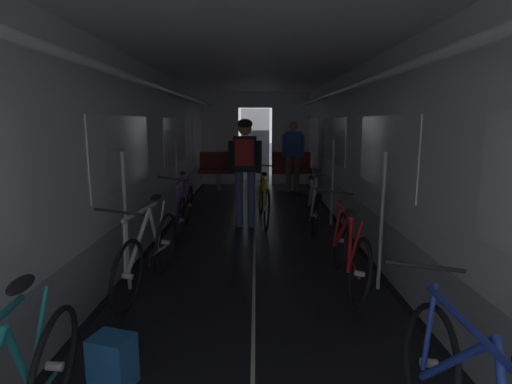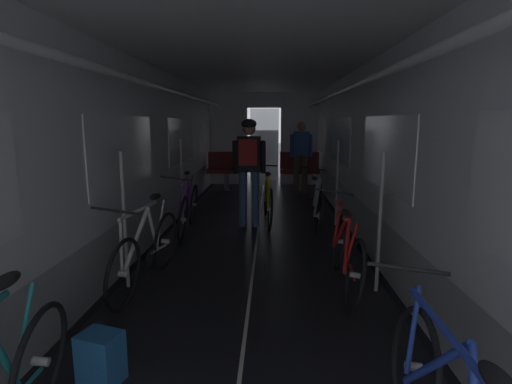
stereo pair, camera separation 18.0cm
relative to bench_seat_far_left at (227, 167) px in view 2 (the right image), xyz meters
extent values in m
cube|color=black|center=(-0.51, -4.82, -0.56)|extent=(0.08, 11.50, 0.01)
cube|color=black|center=(2.31, -4.82, -0.56)|extent=(0.08, 11.50, 0.01)
cube|color=beige|center=(0.90, -4.82, -0.56)|extent=(0.03, 11.27, 0.00)
cube|color=#9EA0A5|center=(-0.61, -4.82, -0.27)|extent=(0.12, 11.50, 0.60)
cube|color=silver|center=(-0.61, -4.82, 0.96)|extent=(0.12, 11.50, 1.85)
cube|color=white|center=(-0.54, -5.40, 0.78)|extent=(0.02, 1.90, 0.80)
cube|color=white|center=(-0.54, -2.52, 0.78)|extent=(0.02, 1.90, 0.80)
cube|color=white|center=(-0.54, 0.35, 0.78)|extent=(0.02, 1.90, 0.80)
cube|color=yellow|center=(-0.54, -4.95, 0.78)|extent=(0.01, 0.20, 0.28)
cylinder|color=white|center=(-0.27, -4.82, 1.53)|extent=(0.07, 11.04, 0.07)
cylinder|color=#B7BABF|center=(-0.37, -5.97, 0.13)|extent=(0.04, 0.04, 1.40)
cylinder|color=#B7BABF|center=(-0.37, -3.37, 0.13)|extent=(0.04, 0.04, 1.40)
cube|color=#9EA0A5|center=(2.41, -4.82, -0.27)|extent=(0.12, 11.50, 0.60)
cube|color=silver|center=(2.41, -4.82, 0.96)|extent=(0.12, 11.50, 1.85)
cube|color=white|center=(2.35, -5.40, 0.78)|extent=(0.02, 1.90, 0.80)
cube|color=white|center=(2.35, -2.52, 0.78)|extent=(0.02, 1.90, 0.80)
cube|color=white|center=(2.35, 0.35, 0.78)|extent=(0.02, 1.90, 0.80)
cube|color=yellow|center=(2.35, -5.22, 0.78)|extent=(0.01, 0.20, 0.28)
cylinder|color=white|center=(2.07, -4.82, 1.53)|extent=(0.07, 11.04, 0.07)
cylinder|color=#B7BABF|center=(2.17, -5.97, 0.13)|extent=(0.04, 0.04, 1.40)
cylinder|color=#B7BABF|center=(2.17, -3.37, 0.13)|extent=(0.04, 0.04, 1.40)
cube|color=silver|center=(-0.05, 0.99, 0.66)|extent=(1.00, 0.12, 2.45)
cube|color=silver|center=(1.85, 0.99, 0.66)|extent=(1.00, 0.12, 2.45)
cube|color=silver|center=(0.90, 0.99, 1.68)|extent=(0.90, 0.12, 0.40)
cube|color=#4C4F54|center=(0.90, 1.69, 0.46)|extent=(0.81, 0.04, 2.05)
cube|color=silver|center=(0.90, -4.82, 1.94)|extent=(3.14, 11.62, 0.12)
cylinder|color=gray|center=(0.00, -0.07, -0.35)|extent=(0.12, 0.12, 0.44)
cube|color=maroon|center=(0.00, -0.07, -0.08)|extent=(0.96, 0.44, 0.10)
cube|color=maroon|center=(0.00, 0.12, 0.17)|extent=(0.96, 0.08, 0.40)
torus|color=gray|center=(-0.43, 0.15, 0.37)|extent=(0.14, 0.14, 0.02)
cylinder|color=gray|center=(1.80, -0.07, -0.35)|extent=(0.12, 0.12, 0.44)
cube|color=maroon|center=(1.80, -0.07, -0.08)|extent=(0.96, 0.44, 0.10)
cube|color=maroon|center=(1.80, 0.12, 0.17)|extent=(0.96, 0.08, 0.40)
torus|color=gray|center=(1.37, 0.15, 0.37)|extent=(0.14, 0.14, 0.02)
torus|color=black|center=(-0.21, -7.78, -0.24)|extent=(0.18, 0.68, 0.67)
cylinder|color=#B2B2B7|center=(-0.21, -7.78, -0.24)|extent=(0.10, 0.06, 0.06)
cylinder|color=teal|center=(-0.21, -8.08, -0.02)|extent=(0.13, 0.34, 0.55)
cylinder|color=teal|center=(-0.23, -7.86, 0.00)|extent=(0.08, 0.17, 0.49)
ellipsoid|color=black|center=(-0.27, -7.91, 0.30)|extent=(0.12, 0.25, 0.07)
torus|color=black|center=(-0.10, -5.46, -0.23)|extent=(0.17, 0.68, 0.67)
cylinder|color=#B2B2B7|center=(-0.10, -5.46, -0.23)|extent=(0.10, 0.06, 0.06)
torus|color=black|center=(-0.22, -6.47, -0.23)|extent=(0.17, 0.68, 0.67)
cylinder|color=#B2B2B7|center=(-0.22, -6.47, -0.23)|extent=(0.10, 0.06, 0.06)
cylinder|color=silver|center=(-0.20, -6.15, -0.01)|extent=(0.14, 0.53, 0.56)
cylinder|color=silver|center=(-0.16, -5.75, -0.01)|extent=(0.05, 0.35, 0.55)
cylinder|color=silver|center=(-0.21, -6.00, 0.25)|extent=(0.13, 0.82, 0.04)
cylinder|color=silver|center=(-0.13, -5.52, 0.01)|extent=(0.08, 0.16, 0.49)
cylinder|color=silver|center=(-0.13, -5.68, -0.26)|extent=(0.07, 0.45, 0.07)
cylinder|color=silver|center=(-0.23, -6.44, 0.01)|extent=(0.07, 0.10, 0.49)
cylinder|color=black|center=(-0.15, -5.90, -0.28)|extent=(0.05, 0.17, 0.17)
ellipsoid|color=black|center=(-0.17, -5.57, 0.31)|extent=(0.12, 0.25, 0.07)
cylinder|color=black|center=(-0.27, -6.45, 0.35)|extent=(0.44, 0.07, 0.06)
torus|color=black|center=(1.81, -4.14, -0.24)|extent=(0.19, 0.68, 0.67)
cylinder|color=#B2B2B7|center=(1.81, -4.14, -0.24)|extent=(0.10, 0.06, 0.06)
torus|color=black|center=(1.90, -3.13, -0.24)|extent=(0.19, 0.68, 0.67)
cylinder|color=#B2B2B7|center=(1.90, -3.13, -0.24)|extent=(0.10, 0.06, 0.06)
cylinder|color=#ADAFB5|center=(1.84, -3.44, -0.02)|extent=(0.08, 0.55, 0.56)
cylinder|color=#ADAFB5|center=(1.80, -3.85, -0.02)|extent=(0.14, 0.34, 0.55)
cylinder|color=#ADAFB5|center=(1.79, -3.59, 0.24)|extent=(0.11, 0.82, 0.04)
cylinder|color=#ADAFB5|center=(1.78, -4.07, 0.00)|extent=(0.08, 0.17, 0.49)
cylinder|color=#ADAFB5|center=(1.83, -3.92, -0.26)|extent=(0.07, 0.45, 0.07)
cylinder|color=#ADAFB5|center=(1.86, -3.15, 0.00)|extent=(0.10, 0.08, 0.49)
cylinder|color=black|center=(1.86, -3.69, -0.28)|extent=(0.05, 0.17, 0.17)
ellipsoid|color=black|center=(1.74, -4.02, 0.30)|extent=(0.12, 0.25, 0.07)
cylinder|color=black|center=(1.82, -3.13, 0.34)|extent=(0.44, 0.06, 0.09)
torus|color=black|center=(1.91, -7.75, -0.23)|extent=(0.12, 0.67, 0.67)
cylinder|color=#B2B2B7|center=(1.91, -7.75, -0.23)|extent=(0.10, 0.05, 0.06)
cylinder|color=#2342B7|center=(1.88, -8.07, -0.02)|extent=(0.10, 0.54, 0.56)
cylinder|color=#2342B7|center=(1.85, -8.22, 0.25)|extent=(0.05, 0.82, 0.04)
cylinder|color=#2342B7|center=(1.88, -7.78, 0.01)|extent=(0.09, 0.09, 0.49)
ellipsoid|color=black|center=(1.83, -8.65, 0.31)|extent=(0.10, 0.24, 0.07)
cylinder|color=black|center=(1.84, -7.76, 0.35)|extent=(0.44, 0.03, 0.08)
torus|color=black|center=(1.86, -6.40, -0.24)|extent=(0.16, 0.67, 0.67)
cylinder|color=#B2B2B7|center=(1.86, -6.40, -0.24)|extent=(0.10, 0.05, 0.06)
torus|color=black|center=(1.89, -5.38, -0.24)|extent=(0.16, 0.67, 0.67)
cylinder|color=#B2B2B7|center=(1.89, -5.38, -0.24)|extent=(0.10, 0.05, 0.06)
cylinder|color=red|center=(1.85, -5.69, -0.02)|extent=(0.10, 0.54, 0.56)
cylinder|color=red|center=(1.84, -6.10, -0.02)|extent=(0.12, 0.34, 0.55)
cylinder|color=red|center=(1.81, -5.85, 0.24)|extent=(0.07, 0.82, 0.04)
cylinder|color=red|center=(1.83, -6.33, 0.00)|extent=(0.09, 0.17, 0.49)
cylinder|color=red|center=(1.87, -6.18, -0.26)|extent=(0.05, 0.45, 0.07)
cylinder|color=red|center=(1.86, -5.41, 0.00)|extent=(0.10, 0.09, 0.49)
cylinder|color=black|center=(1.88, -5.95, -0.28)|extent=(0.04, 0.17, 0.17)
ellipsoid|color=black|center=(1.78, -6.28, 0.30)|extent=(0.11, 0.24, 0.07)
cylinder|color=black|center=(1.81, -5.39, 0.34)|extent=(0.44, 0.04, 0.09)
torus|color=black|center=(-0.18, -3.40, -0.24)|extent=(0.15, 0.68, 0.67)
cylinder|color=#B2B2B7|center=(-0.18, -3.40, -0.24)|extent=(0.10, 0.05, 0.06)
torus|color=black|center=(-0.13, -4.42, -0.24)|extent=(0.15, 0.68, 0.67)
cylinder|color=#B2B2B7|center=(-0.13, -4.42, -0.24)|extent=(0.10, 0.05, 0.06)
cylinder|color=purple|center=(-0.18, -4.11, -0.02)|extent=(0.09, 0.54, 0.56)
cylinder|color=purple|center=(-0.20, -3.70, -0.02)|extent=(0.12, 0.34, 0.55)
cylinder|color=purple|center=(-0.22, -3.95, 0.25)|extent=(0.08, 0.82, 0.04)
cylinder|color=purple|center=(-0.21, -3.47, 0.01)|extent=(0.08, 0.17, 0.49)
cylinder|color=purple|center=(-0.17, -3.62, -0.26)|extent=(0.05, 0.45, 0.07)
cylinder|color=purple|center=(-0.17, -4.39, 0.01)|extent=(0.09, 0.09, 0.49)
cylinder|color=black|center=(-0.16, -3.85, -0.28)|extent=(0.04, 0.17, 0.17)
ellipsoid|color=black|center=(-0.25, -3.52, 0.31)|extent=(0.11, 0.24, 0.07)
cylinder|color=black|center=(-0.21, -4.41, 0.34)|extent=(0.44, 0.05, 0.08)
cylinder|color=#384C75|center=(0.65, -3.50, -0.12)|extent=(0.13, 0.13, 0.90)
cylinder|color=#384C75|center=(0.85, -3.51, -0.12)|extent=(0.13, 0.13, 0.90)
cube|color=black|center=(0.75, -3.50, 0.61)|extent=(0.37, 0.23, 0.56)
cylinder|color=black|center=(0.53, -3.48, 0.56)|extent=(0.09, 0.20, 0.53)
cylinder|color=black|center=(0.97, -3.49, 0.56)|extent=(0.09, 0.20, 0.53)
sphere|color=#9E7051|center=(0.75, -3.50, 1.01)|extent=(0.21, 0.21, 0.21)
ellipsoid|color=black|center=(0.75, -3.50, 1.08)|extent=(0.25, 0.29, 0.16)
cube|color=maroon|center=(0.75, -3.67, 0.65)|extent=(0.28, 0.17, 0.40)
torus|color=black|center=(1.09, -3.76, -0.23)|extent=(0.12, 0.67, 0.67)
cylinder|color=#B2B2B7|center=(1.09, -3.76, -0.23)|extent=(0.10, 0.06, 0.05)
torus|color=black|center=(1.02, -2.75, -0.23)|extent=(0.12, 0.67, 0.67)
cylinder|color=#B2B2B7|center=(1.02, -2.75, -0.23)|extent=(0.10, 0.06, 0.05)
cylinder|color=yellow|center=(1.03, -3.06, -0.01)|extent=(0.10, 0.54, 0.56)
cylinder|color=yellow|center=(1.06, -3.47, -0.01)|extent=(0.04, 0.34, 0.55)
cylinder|color=yellow|center=(1.03, -3.22, 0.25)|extent=(0.09, 0.82, 0.04)
cylinder|color=yellow|center=(1.07, -3.69, 0.01)|extent=(0.06, 0.16, 0.49)
cylinder|color=yellow|center=(1.08, -3.54, -0.26)|extent=(0.06, 0.45, 0.07)
cylinder|color=yellow|center=(1.01, -2.78, 0.01)|extent=(0.05, 0.09, 0.49)
cylinder|color=black|center=(1.06, -3.31, -0.28)|extent=(0.03, 0.17, 0.17)
ellipsoid|color=black|center=(1.05, -3.65, 0.31)|extent=(0.11, 0.25, 0.06)
cylinder|color=black|center=(0.99, -2.76, 0.35)|extent=(0.44, 0.06, 0.05)
cylinder|color=brown|center=(1.90, -0.37, -0.12)|extent=(0.13, 0.13, 0.90)
cylinder|color=brown|center=(1.70, -0.37, -0.12)|extent=(0.13, 0.13, 0.90)
cube|color=#2D4C99|center=(1.80, -0.37, 0.61)|extent=(0.36, 0.22, 0.56)
cylinder|color=#2D4C99|center=(2.02, -0.39, 0.56)|extent=(0.09, 0.20, 0.53)
cylinder|color=#2D4C99|center=(1.58, -0.39, 0.56)|extent=(0.09, 0.20, 0.53)
sphere|color=#9E7051|center=(1.80, -0.37, 1.01)|extent=(0.21, 0.21, 0.21)
cube|color=#1E5693|center=(0.00, -7.49, -0.40)|extent=(0.31, 0.27, 0.34)
camera|label=1|loc=(0.92, -9.81, 1.12)|focal=27.92mm
camera|label=2|loc=(1.10, -9.81, 1.12)|focal=27.92mm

